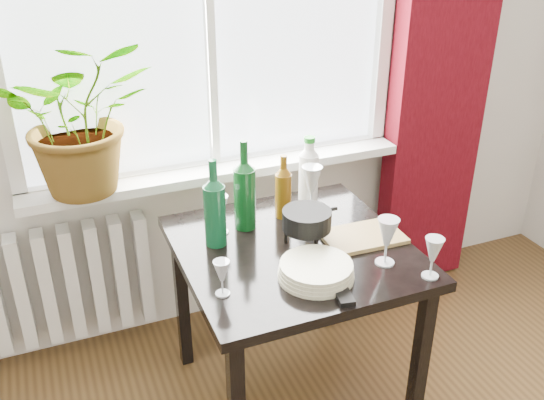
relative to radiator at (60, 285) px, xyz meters
name	(u,v)px	position (x,y,z in m)	size (l,w,h in m)	color
windowsill	(219,170)	(0.75, -0.03, 0.44)	(1.72, 0.20, 0.04)	white
curtain	(445,44)	(1.87, -0.06, 0.92)	(0.50, 0.12, 2.56)	#3C050C
radiator	(60,285)	(0.00, 0.00, 0.00)	(0.80, 0.10, 0.55)	silver
table	(293,267)	(0.85, -0.63, 0.27)	(0.85, 0.85, 0.74)	black
potted_plant	(81,116)	(0.19, -0.06, 0.78)	(0.56, 0.49, 0.63)	#31661B
wine_bottle_left	(214,202)	(0.59, -0.50, 0.54)	(0.08, 0.08, 0.35)	#0D4726
wine_bottle_right	(245,184)	(0.73, -0.42, 0.55)	(0.09, 0.09, 0.37)	#0B3D16
bottle_amber	(283,186)	(0.91, -0.39, 0.50)	(0.07, 0.07, 0.28)	#65400B
cleaning_bottle	(309,168)	(1.07, -0.29, 0.51)	(0.08, 0.08, 0.29)	silver
wineglass_front_right	(387,241)	(1.11, -0.86, 0.45)	(0.08, 0.08, 0.19)	silver
wineglass_far_right	(433,257)	(1.21, -0.99, 0.44)	(0.07, 0.07, 0.16)	silver
wineglass_back_center	(312,188)	(1.04, -0.38, 0.46)	(0.09, 0.09, 0.20)	silver
wineglass_back_left	(220,214)	(0.63, -0.43, 0.44)	(0.07, 0.07, 0.16)	silver
wineglass_front_left	(222,278)	(0.51, -0.82, 0.43)	(0.06, 0.06, 0.13)	silver
plate_stack	(316,271)	(0.84, -0.85, 0.39)	(0.27, 0.27, 0.06)	beige
fondue_pot	(307,228)	(0.90, -0.63, 0.43)	(0.21, 0.18, 0.14)	black
tv_remote	(340,289)	(0.88, -0.95, 0.37)	(0.05, 0.17, 0.02)	black
cutting_board	(363,237)	(1.12, -0.68, 0.37)	(0.31, 0.20, 0.02)	olive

